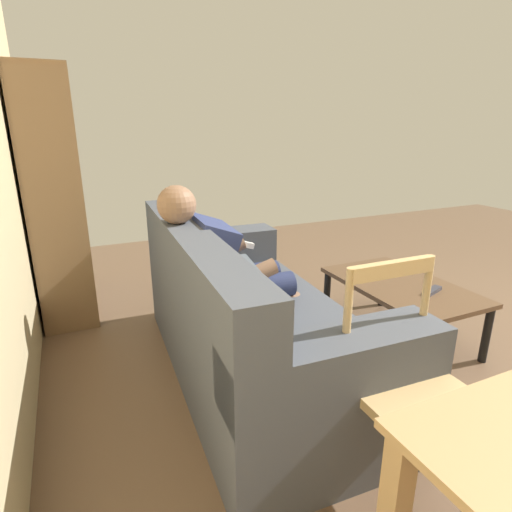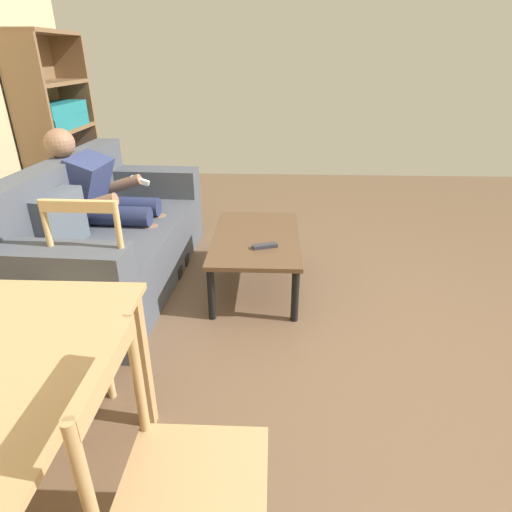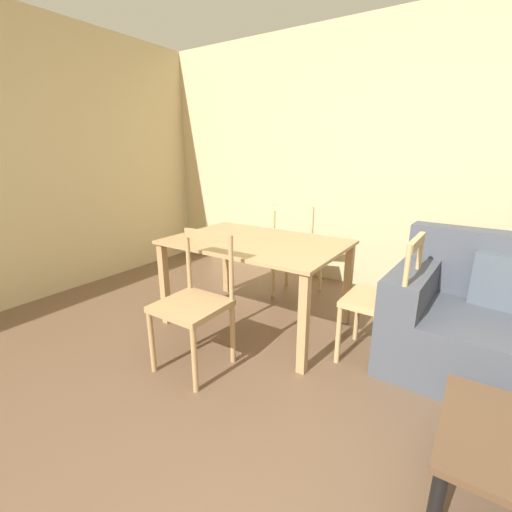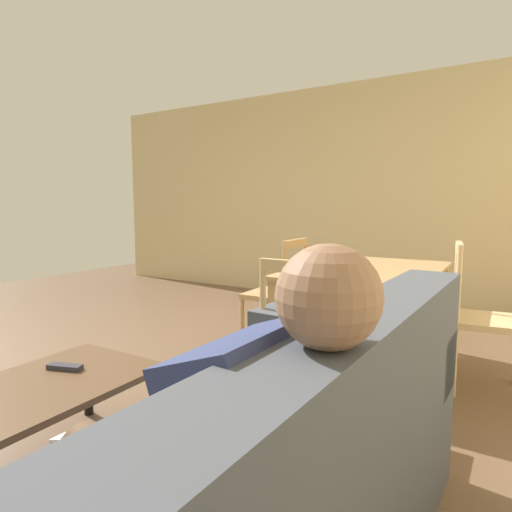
{
  "view_description": "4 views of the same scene",
  "coord_description": "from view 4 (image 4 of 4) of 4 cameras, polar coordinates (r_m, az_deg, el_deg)",
  "views": [
    {
      "loc": [
        -0.98,
        2.66,
        1.41
      ],
      "look_at": [
        0.97,
        1.78,
        0.72
      ],
      "focal_mm": 28.97,
      "sensor_mm": 36.0,
      "label": 1
    },
    {
      "loc": [
        -1.82,
        0.61,
        1.57
      ],
      "look_at": [
        0.95,
        0.72,
        0.24
      ],
      "focal_mm": 29.4,
      "sensor_mm": 36.0,
      "label": 2
    },
    {
      "loc": [
        0.46,
        -0.68,
        1.42
      ],
      "look_at": [
        -1.04,
        1.59,
        0.6
      ],
      "focal_mm": 24.32,
      "sensor_mm": 36.0,
      "label": 3
    },
    {
      "loc": [
        1.95,
        2.44,
        1.17
      ],
      "look_at": [
        -0.03,
        1.25,
        0.9
      ],
      "focal_mm": 29.67,
      "sensor_mm": 36.0,
      "label": 4
    }
  ],
  "objects": [
    {
      "name": "ground_plane",
      "position": [
        3.34,
        -19.6,
        -14.26
      ],
      "size": [
        8.37,
        8.37,
        0.0
      ],
      "primitive_type": "plane",
      "color": "brown"
    },
    {
      "name": "wall_side",
      "position": [
        5.69,
        5.66,
        8.21
      ],
      "size": [
        0.12,
        6.03,
        2.65
      ],
      "primitive_type": "cube",
      "color": "#C8B586",
      "rests_on": "ground_plane"
    },
    {
      "name": "couch",
      "position": [
        1.42,
        -0.31,
        -29.53
      ],
      "size": [
        1.96,
        1.0,
        0.9
      ],
      "color": "#474C56",
      "rests_on": "ground_plane"
    },
    {
      "name": "person_lounging",
      "position": [
        1.13,
        -4.75,
        -25.15
      ],
      "size": [
        0.61,
        0.96,
        1.1
      ],
      "color": "navy",
      "rests_on": "ground_plane"
    },
    {
      "name": "coffee_table",
      "position": [
        2.15,
        -27.64,
        -16.57
      ],
      "size": [
        1.01,
        0.62,
        0.4
      ],
      "color": "brown",
      "rests_on": "ground_plane"
    },
    {
      "name": "tv_remote",
      "position": [
        2.28,
        -24.36,
        -13.47
      ],
      "size": [
        0.1,
        0.18,
        0.02
      ],
      "primitive_type": "cube",
      "rotation": [
        0.0,
        0.0,
        0.33
      ],
      "color": "#2D2D38",
      "rests_on": "coffee_table"
    },
    {
      "name": "dining_table",
      "position": [
        3.15,
        14.9,
        -3.39
      ],
      "size": [
        1.39,
        0.94,
        0.73
      ],
      "color": "tan",
      "rests_on": "ground_plane"
    },
    {
      "name": "dining_chair_near_wall",
      "position": [
        3.07,
        28.28,
        -7.53
      ],
      "size": [
        0.47,
        0.47,
        0.94
      ],
      "color": "#D1B27F",
      "rests_on": "ground_plane"
    },
    {
      "name": "dining_chair_facing_couch",
      "position": [
        2.26,
        7.29,
        -11.97
      ],
      "size": [
        0.43,
        0.43,
        0.92
      ],
      "color": "tan",
      "rests_on": "ground_plane"
    },
    {
      "name": "dining_chair_by_doorway",
      "position": [
        3.46,
        2.89,
        -5.22
      ],
      "size": [
        0.42,
        0.42,
        0.92
      ],
      "color": "tan",
      "rests_on": "ground_plane"
    }
  ]
}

